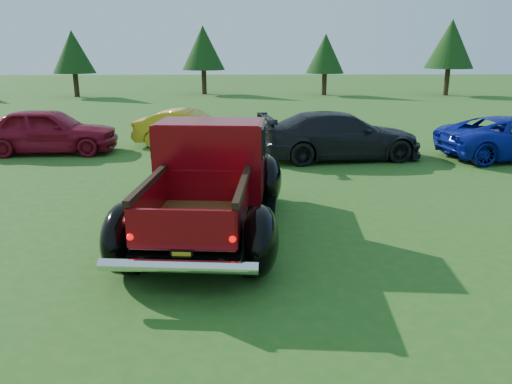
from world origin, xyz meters
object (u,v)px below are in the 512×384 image
object	(u,v)px
tree_east	(451,44)
show_car_yellow	(190,128)
tree_mid_left	(203,48)
tree_west	(73,52)
show_car_grey	(341,136)
pickup_truck	(212,177)
tree_mid_right	(325,54)
show_car_red	(48,131)

from	to	relation	value
tree_east	show_car_yellow	world-z (taller)	tree_east
tree_mid_left	tree_west	bearing A→B (deg)	-167.47
tree_east	show_car_grey	world-z (taller)	tree_east
show_car_grey	tree_mid_left	bearing A→B (deg)	7.08
pickup_truck	show_car_grey	xyz separation A→B (m)	(3.66, 6.09, -0.24)
tree_mid_left	tree_mid_right	size ratio (longest dim) A/B	1.14
pickup_truck	show_car_red	distance (m)	9.29
tree_mid_left	tree_east	size ratio (longest dim) A/B	0.93
tree_west	show_car_red	bearing A→B (deg)	-74.75
show_car_yellow	show_car_grey	distance (m)	5.45
show_car_yellow	show_car_grey	bearing A→B (deg)	-108.03
show_car_yellow	show_car_grey	xyz separation A→B (m)	(4.95, -2.28, 0.10)
tree_mid_left	show_car_yellow	world-z (taller)	tree_mid_left
tree_west	show_car_grey	size ratio (longest dim) A/B	0.91
tree_mid_left	tree_east	bearing A→B (deg)	-4.76
show_car_red	show_car_yellow	xyz separation A→B (m)	(4.54, 1.14, -0.11)
show_car_red	show_car_grey	xyz separation A→B (m)	(9.49, -1.14, -0.02)
show_car_yellow	tree_mid_right	bearing A→B (deg)	-14.92
tree_east	show_car_grey	xyz separation A→B (m)	(-12.01, -21.82, -2.92)
tree_mid_right	show_car_grey	world-z (taller)	tree_mid_right
show_car_red	tree_east	bearing A→B (deg)	-48.11
tree_east	pickup_truck	bearing A→B (deg)	-119.32
tree_east	show_car_yellow	distance (m)	26.05
tree_mid_right	pickup_truck	bearing A→B (deg)	-103.22
tree_mid_left	show_car_red	distance (m)	22.61
pickup_truck	show_car_yellow	distance (m)	8.48
tree_west	show_car_yellow	distance (m)	21.66
tree_mid_right	tree_east	world-z (taller)	tree_east
tree_mid_left	show_car_yellow	xyz separation A→B (m)	(1.04, -21.04, -2.74)
pickup_truck	show_car_grey	size ratio (longest dim) A/B	1.13
show_car_grey	tree_east	bearing A→B (deg)	-36.15
tree_west	tree_east	world-z (taller)	tree_east
tree_west	show_car_yellow	size ratio (longest dim) A/B	1.19
tree_mid_right	pickup_truck	size ratio (longest dim) A/B	0.77
show_car_red	show_car_yellow	bearing A→B (deg)	-77.85
tree_west	show_car_red	world-z (taller)	tree_west
show_car_grey	pickup_truck	bearing A→B (deg)	141.67
tree_west	show_car_yellow	xyz separation A→B (m)	(10.04, -19.04, -2.47)
tree_mid_left	pickup_truck	size ratio (longest dim) A/B	0.87
tree_east	show_car_yellow	bearing A→B (deg)	-130.96
tree_west	show_car_red	distance (m)	21.05
tree_mid_left	tree_east	distance (m)	18.06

